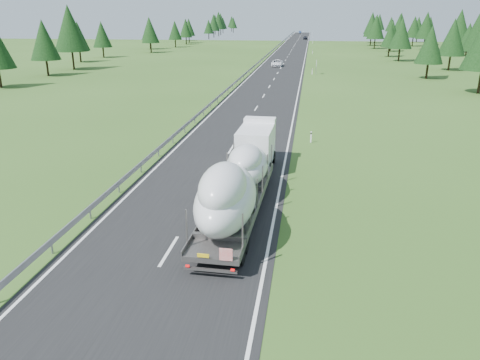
# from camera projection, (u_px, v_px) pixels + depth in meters

# --- Properties ---
(road_surface) EXTENTS (10.00, 400.00, 0.02)m
(road_surface) POSITION_uv_depth(u_px,v_px,m) (284.00, 63.00, 106.82)
(road_surface) COLOR black
(road_surface) RESTS_ON ground
(guardrail) EXTENTS (0.10, 400.00, 0.76)m
(guardrail) POSITION_uv_depth(u_px,v_px,m) (261.00, 60.00, 107.30)
(guardrail) COLOR slate
(guardrail) RESTS_ON ground
(marker_posts) EXTENTS (0.13, 350.08, 1.00)m
(marker_posts) POSITION_uv_depth(u_px,v_px,m) (313.00, 46.00, 157.04)
(marker_posts) COLOR silver
(marker_posts) RESTS_ON ground
(highway_sign) EXTENTS (0.08, 0.90, 2.60)m
(highway_sign) POSITION_uv_depth(u_px,v_px,m) (316.00, 64.00, 86.58)
(highway_sign) COLOR slate
(highway_sign) RESTS_ON ground
(tree_line_right) EXTENTS (28.09, 341.39, 12.22)m
(tree_line_right) POSITION_uv_depth(u_px,v_px,m) (445.00, 30.00, 115.80)
(tree_line_right) COLOR black
(tree_line_right) RESTS_ON ground
(tree_line_left) EXTENTS (14.01, 342.09, 12.46)m
(tree_line_left) POSITION_uv_depth(u_px,v_px,m) (151.00, 28.00, 142.90)
(tree_line_left) COLOR black
(tree_line_left) RESTS_ON ground
(boat_truck) EXTENTS (2.97, 17.81, 4.19)m
(boat_truck) POSITION_uv_depth(u_px,v_px,m) (240.00, 174.00, 26.00)
(boat_truck) COLOR white
(boat_truck) RESTS_ON ground
(distant_van) EXTENTS (2.30, 4.96, 1.37)m
(distant_van) POSITION_uv_depth(u_px,v_px,m) (277.00, 63.00, 100.56)
(distant_van) COLOR white
(distant_van) RESTS_ON ground
(distant_car_dark) EXTENTS (2.01, 4.51, 1.51)m
(distant_car_dark) POSITION_uv_depth(u_px,v_px,m) (305.00, 38.00, 209.69)
(distant_car_dark) COLOR black
(distant_car_dark) RESTS_ON ground
(distant_car_blue) EXTENTS (1.71, 4.31, 1.40)m
(distant_car_blue) POSITION_uv_depth(u_px,v_px,m) (300.00, 32.00, 280.75)
(distant_car_blue) COLOR #1B2C4C
(distant_car_blue) RESTS_ON ground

